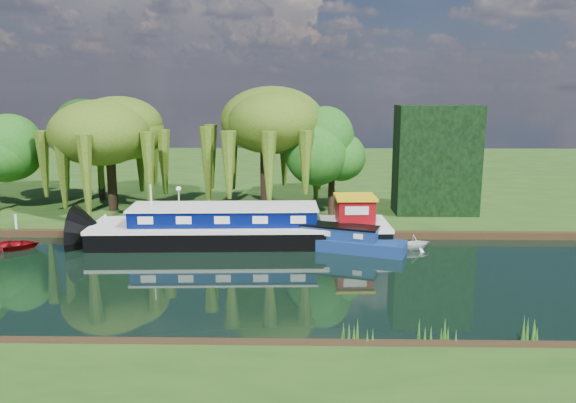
{
  "coord_description": "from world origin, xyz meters",
  "views": [
    {
      "loc": [
        8.83,
        -27.51,
        9.68
      ],
      "look_at": [
        8.16,
        6.38,
        2.8
      ],
      "focal_mm": 35.0,
      "sensor_mm": 36.0,
      "label": 1
    }
  ],
  "objects_px": {
    "narrowboat": "(313,238)",
    "white_cruiser": "(415,249)",
    "dutch_barge": "(243,228)",
    "red_dinghy": "(10,249)"
  },
  "relations": [
    {
      "from": "dutch_barge",
      "to": "red_dinghy",
      "type": "bearing_deg",
      "value": -175.28
    },
    {
      "from": "narrowboat",
      "to": "red_dinghy",
      "type": "xyz_separation_m",
      "value": [
        -18.59,
        -0.89,
        -0.59
      ]
    },
    {
      "from": "dutch_barge",
      "to": "white_cruiser",
      "type": "height_order",
      "value": "dutch_barge"
    },
    {
      "from": "red_dinghy",
      "to": "white_cruiser",
      "type": "distance_m",
      "value": 24.8
    },
    {
      "from": "narrowboat",
      "to": "white_cruiser",
      "type": "relative_size",
      "value": 5.77
    },
    {
      "from": "red_dinghy",
      "to": "dutch_barge",
      "type": "bearing_deg",
      "value": -99.09
    },
    {
      "from": "white_cruiser",
      "to": "narrowboat",
      "type": "bearing_deg",
      "value": 70.91
    },
    {
      "from": "narrowboat",
      "to": "white_cruiser",
      "type": "distance_m",
      "value": 6.24
    },
    {
      "from": "dutch_barge",
      "to": "narrowboat",
      "type": "xyz_separation_m",
      "value": [
        4.42,
        -0.86,
        -0.39
      ]
    },
    {
      "from": "dutch_barge",
      "to": "narrowboat",
      "type": "distance_m",
      "value": 4.52
    }
  ]
}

